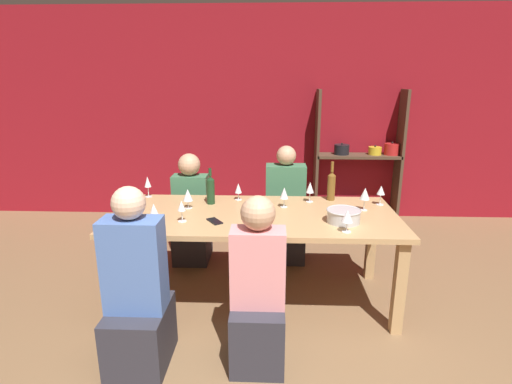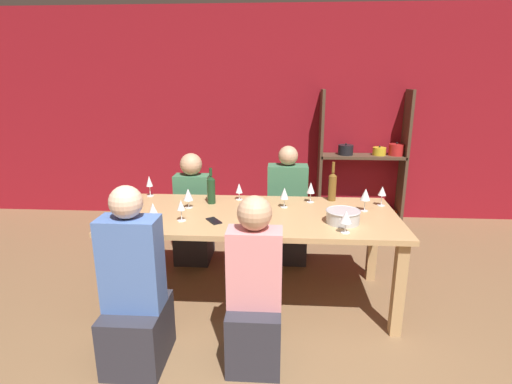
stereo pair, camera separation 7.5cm
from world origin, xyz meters
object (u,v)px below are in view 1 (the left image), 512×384
(dining_table, at_px, (255,223))
(wine_glass_red_e, at_px, (238,189))
(shelf_unit, at_px, (358,176))
(wine_glass_white_b, at_px, (381,191))
(wine_glass_red_d, at_px, (188,196))
(person_far_a, at_px, (192,221))
(wine_glass_empty_b, at_px, (284,193))
(wine_glass_red_a, at_px, (347,217))
(wine_glass_empty_c, at_px, (182,207))
(cell_phone, at_px, (215,221))
(mixing_bowl, at_px, (344,215))
(wine_bottle_dark, at_px, (331,185))
(person_far_b, at_px, (285,218))
(wine_glass_red_f, at_px, (365,194))
(person_near_b, at_px, (258,302))
(wine_glass_red_b, at_px, (131,201))
(wine_bottle_green, at_px, (211,189))
(wine_glass_white_a, at_px, (154,211))
(person_near_a, at_px, (137,302))
(wine_glass_white_c, at_px, (310,188))
(wine_glass_red_c, at_px, (259,208))
(wine_glass_empty_a, at_px, (148,183))

(dining_table, xyz_separation_m, wine_glass_red_e, (-0.17, 0.37, 0.19))
(dining_table, bearing_deg, shelf_unit, 58.72)
(wine_glass_white_b, height_order, wine_glass_red_d, wine_glass_white_b)
(shelf_unit, xyz_separation_m, person_far_a, (-1.93, -1.29, -0.18))
(wine_glass_empty_b, bearing_deg, wine_glass_red_a, -52.45)
(wine_glass_empty_c, distance_m, cell_phone, 0.27)
(shelf_unit, distance_m, dining_table, 2.40)
(mixing_bowl, height_order, wine_bottle_dark, wine_bottle_dark)
(person_far_b, bearing_deg, shelf_unit, -129.56)
(shelf_unit, height_order, wine_glass_empty_c, shelf_unit)
(dining_table, bearing_deg, person_far_a, 131.96)
(wine_glass_red_f, relative_size, person_near_b, 0.17)
(wine_glass_red_b, distance_m, cell_phone, 0.70)
(cell_phone, bearing_deg, wine_bottle_green, 101.86)
(dining_table, relative_size, wine_glass_white_a, 12.30)
(person_near_b, bearing_deg, wine_glass_white_a, 151.29)
(wine_bottle_green, height_order, person_near_b, person_near_b)
(wine_glass_red_a, bearing_deg, wine_glass_red_e, 137.72)
(wine_glass_red_a, bearing_deg, person_near_a, -162.05)
(wine_glass_white_a, distance_m, person_far_a, 1.21)
(wine_glass_red_b, relative_size, cell_phone, 1.04)
(wine_glass_white_c, bearing_deg, wine_bottle_green, -174.17)
(mixing_bowl, bearing_deg, wine_glass_white_a, -172.66)
(wine_glass_white_c, xyz_separation_m, wine_glass_red_e, (-0.63, 0.04, -0.02))
(wine_glass_red_c, xyz_separation_m, person_near_a, (-0.75, -0.57, -0.45))
(wine_glass_red_b, height_order, wine_glass_white_c, wine_glass_white_c)
(person_near_a, relative_size, person_near_b, 1.06)
(person_far_b, bearing_deg, wine_bottle_dark, 129.64)
(person_near_b, bearing_deg, mixing_bowl, 43.75)
(person_far_b, bearing_deg, dining_table, 72.76)
(wine_glass_red_e, bearing_deg, person_near_a, -114.55)
(dining_table, relative_size, wine_glass_red_f, 11.92)
(dining_table, xyz_separation_m, person_near_a, (-0.71, -0.83, -0.24))
(wine_bottle_green, bearing_deg, person_near_a, -106.52)
(mixing_bowl, relative_size, person_near_b, 0.23)
(wine_glass_white_b, xyz_separation_m, cell_phone, (-1.36, -0.48, -0.12))
(wine_bottle_dark, bearing_deg, wine_glass_empty_a, 178.88)
(wine_glass_red_e, bearing_deg, person_near_b, -79.32)
(wine_glass_white_a, distance_m, wine_glass_white_c, 1.36)
(dining_table, height_order, wine_glass_red_c, wine_glass_red_c)
(wine_glass_red_a, distance_m, wine_glass_red_e, 1.12)
(wine_glass_white_c, height_order, person_near_a, person_near_a)
(shelf_unit, height_order, wine_glass_red_b, shelf_unit)
(wine_glass_red_c, bearing_deg, wine_glass_red_d, 148.87)
(wine_glass_red_b, relative_size, wine_glass_white_c, 0.95)
(wine_glass_empty_a, relative_size, wine_glass_red_f, 1.00)
(wine_glass_white_a, xyz_separation_m, wine_glass_white_c, (1.18, 0.69, -0.01))
(wine_bottle_green, relative_size, wine_glass_white_c, 1.75)
(wine_glass_red_b, bearing_deg, dining_table, 4.07)
(wine_glass_red_c, bearing_deg, wine_glass_white_a, -172.08)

